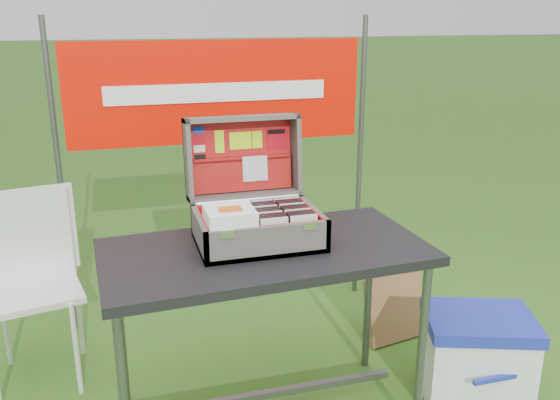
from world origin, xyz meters
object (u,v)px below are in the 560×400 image
object	(u,v)px
table	(266,337)
cooler	(476,357)
suitcase	(254,183)
cardboard_box	(394,308)
chair	(33,294)

from	to	relation	value
table	cooler	xyz separation A→B (m)	(0.96, -0.12, -0.20)
suitcase	cardboard_box	distance (m)	1.27
table	cooler	distance (m)	0.99
table	cooler	size ratio (longest dim) A/B	2.73
table	chair	xyz separation A→B (m)	(-0.97, 0.59, 0.05)
suitcase	chair	bearing A→B (deg)	153.30
chair	cardboard_box	distance (m)	1.84
cooler	cardboard_box	size ratio (longest dim) A/B	1.30
chair	cardboard_box	world-z (taller)	chair
cooler	chair	size ratio (longest dim) A/B	0.52
suitcase	cooler	world-z (taller)	suitcase
chair	cardboard_box	xyz separation A→B (m)	(1.81, -0.13, -0.27)
cooler	cardboard_box	distance (m)	0.59
suitcase	chair	size ratio (longest dim) A/B	0.56
suitcase	cardboard_box	world-z (taller)	suitcase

